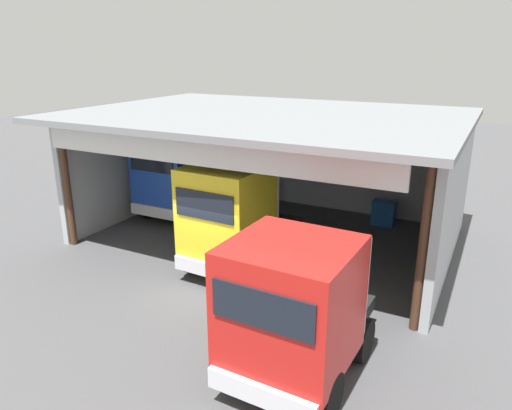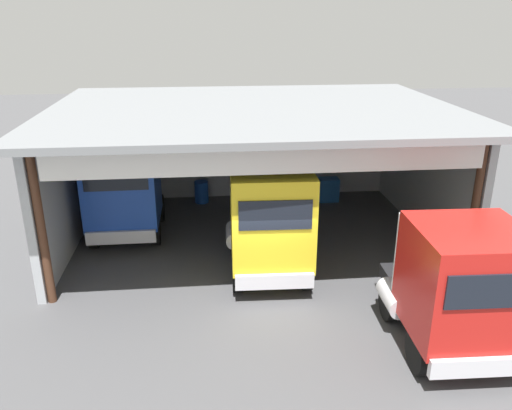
% 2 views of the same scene
% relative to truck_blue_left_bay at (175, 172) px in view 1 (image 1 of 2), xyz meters
% --- Properties ---
extents(ground_plane, '(80.00, 80.00, 0.00)m').
position_rel_truck_blue_left_bay_xyz_m(ground_plane, '(4.54, -4.43, -1.97)').
color(ground_plane, '#4C4C4F').
rests_on(ground_plane, ground).
extents(workshop_shed, '(13.28, 9.95, 4.78)m').
position_rel_truck_blue_left_bay_xyz_m(workshop_shed, '(4.54, 0.49, 1.39)').
color(workshop_shed, '#ADB2B7').
rests_on(workshop_shed, ground).
extents(truck_blue_left_bay, '(2.58, 4.52, 3.69)m').
position_rel_truck_blue_left_bay_xyz_m(truck_blue_left_bay, '(0.00, 0.00, 0.00)').
color(truck_blue_left_bay, '#1E47B7').
rests_on(truck_blue_left_bay, ground).
extents(truck_yellow_center_left_bay, '(2.53, 5.19, 3.53)m').
position_rel_truck_blue_left_bay_xyz_m(truck_yellow_center_left_bay, '(4.74, -3.43, -0.14)').
color(truck_yellow_center_left_bay, yellow).
rests_on(truck_yellow_center_left_bay, ground).
extents(truck_red_right_bay, '(2.64, 4.59, 3.29)m').
position_rel_truck_blue_left_bay_xyz_m(truck_red_right_bay, '(8.63, -7.53, -0.22)').
color(truck_red_right_bay, red).
rests_on(truck_red_right_bay, ground).
extents(oil_drum, '(0.58, 0.58, 0.93)m').
position_rel_truck_blue_left_bay_xyz_m(oil_drum, '(2.68, 3.41, -1.51)').
color(oil_drum, '#194CB2').
rests_on(oil_drum, ground).
extents(tool_cart, '(0.90, 0.60, 1.00)m').
position_rel_truck_blue_left_bay_xyz_m(tool_cart, '(8.09, 3.06, -1.47)').
color(tool_cart, '#1E59A5').
rests_on(tool_cart, ground).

